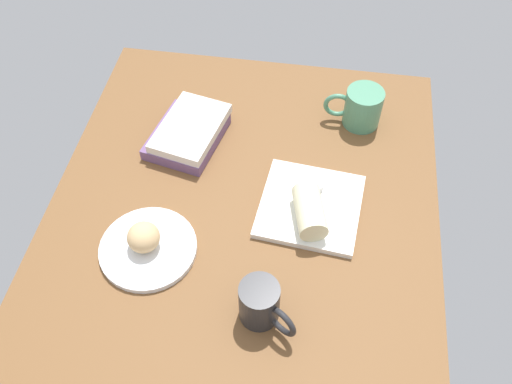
{
  "coord_description": "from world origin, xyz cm",
  "views": [
    {
      "loc": [
        71.21,
        14.3,
        106.61
      ],
      "look_at": [
        -4.77,
        2.66,
        7.0
      ],
      "focal_mm": 38.33,
      "sensor_mm": 36.0,
      "label": 1
    }
  ],
  "objects_px": {
    "scone_pastry": "(144,237)",
    "book_stack": "(188,133)",
    "breakfast_wrap": "(310,210)",
    "square_plate": "(310,206)",
    "round_plate": "(148,248)",
    "coffee_mug": "(261,304)",
    "sauce_cup": "(313,184)",
    "second_mug": "(361,107)"
  },
  "relations": [
    {
      "from": "sauce_cup",
      "to": "scone_pastry",
      "type": "bearing_deg",
      "value": -58.18
    },
    {
      "from": "round_plate",
      "to": "book_stack",
      "type": "xyz_separation_m",
      "value": [
        -0.34,
        0.01,
        0.02
      ]
    },
    {
      "from": "round_plate",
      "to": "second_mug",
      "type": "relative_size",
      "value": 1.43
    },
    {
      "from": "square_plate",
      "to": "book_stack",
      "type": "relative_size",
      "value": 0.96
    },
    {
      "from": "square_plate",
      "to": "second_mug",
      "type": "distance_m",
      "value": 0.32
    },
    {
      "from": "square_plate",
      "to": "sauce_cup",
      "type": "height_order",
      "value": "sauce_cup"
    },
    {
      "from": "scone_pastry",
      "to": "coffee_mug",
      "type": "distance_m",
      "value": 0.3
    },
    {
      "from": "scone_pastry",
      "to": "breakfast_wrap",
      "type": "xyz_separation_m",
      "value": [
        -0.12,
        0.34,
        0.0
      ]
    },
    {
      "from": "round_plate",
      "to": "breakfast_wrap",
      "type": "height_order",
      "value": "breakfast_wrap"
    },
    {
      "from": "square_plate",
      "to": "sauce_cup",
      "type": "distance_m",
      "value": 0.05
    },
    {
      "from": "scone_pastry",
      "to": "book_stack",
      "type": "xyz_separation_m",
      "value": [
        -0.33,
        0.02,
        -0.02
      ]
    },
    {
      "from": "scone_pastry",
      "to": "breakfast_wrap",
      "type": "distance_m",
      "value": 0.37
    },
    {
      "from": "round_plate",
      "to": "coffee_mug",
      "type": "relative_size",
      "value": 1.76
    },
    {
      "from": "square_plate",
      "to": "coffee_mug",
      "type": "bearing_deg",
      "value": -14.59
    },
    {
      "from": "round_plate",
      "to": "square_plate",
      "type": "distance_m",
      "value": 0.38
    },
    {
      "from": "sauce_cup",
      "to": "round_plate",
      "type": "bearing_deg",
      "value": -57.32
    },
    {
      "from": "square_plate",
      "to": "breakfast_wrap",
      "type": "bearing_deg",
      "value": -0.52
    },
    {
      "from": "breakfast_wrap",
      "to": "square_plate",
      "type": "bearing_deg",
      "value": -105.18
    },
    {
      "from": "sauce_cup",
      "to": "breakfast_wrap",
      "type": "relative_size",
      "value": 0.43
    },
    {
      "from": "round_plate",
      "to": "scone_pastry",
      "type": "relative_size",
      "value": 2.96
    },
    {
      "from": "sauce_cup",
      "to": "second_mug",
      "type": "bearing_deg",
      "value": 158.08
    },
    {
      "from": "sauce_cup",
      "to": "second_mug",
      "type": "relative_size",
      "value": 0.35
    },
    {
      "from": "scone_pastry",
      "to": "square_plate",
      "type": "height_order",
      "value": "scone_pastry"
    },
    {
      "from": "breakfast_wrap",
      "to": "book_stack",
      "type": "height_order",
      "value": "breakfast_wrap"
    },
    {
      "from": "scone_pastry",
      "to": "round_plate",
      "type": "bearing_deg",
      "value": 54.32
    },
    {
      "from": "book_stack",
      "to": "coffee_mug",
      "type": "relative_size",
      "value": 1.96
    },
    {
      "from": "book_stack",
      "to": "second_mug",
      "type": "bearing_deg",
      "value": 107.18
    },
    {
      "from": "breakfast_wrap",
      "to": "book_stack",
      "type": "xyz_separation_m",
      "value": [
        -0.21,
        -0.33,
        -0.02
      ]
    },
    {
      "from": "book_stack",
      "to": "second_mug",
      "type": "height_order",
      "value": "second_mug"
    },
    {
      "from": "breakfast_wrap",
      "to": "second_mug",
      "type": "distance_m",
      "value": 0.36
    },
    {
      "from": "round_plate",
      "to": "sauce_cup",
      "type": "bearing_deg",
      "value": 122.68
    },
    {
      "from": "breakfast_wrap",
      "to": "book_stack",
      "type": "distance_m",
      "value": 0.39
    },
    {
      "from": "breakfast_wrap",
      "to": "coffee_mug",
      "type": "xyz_separation_m",
      "value": [
        0.24,
        -0.07,
        0.0
      ]
    },
    {
      "from": "round_plate",
      "to": "coffee_mug",
      "type": "bearing_deg",
      "value": 66.6
    },
    {
      "from": "coffee_mug",
      "to": "scone_pastry",
      "type": "bearing_deg",
      "value": -113.67
    },
    {
      "from": "round_plate",
      "to": "scone_pastry",
      "type": "bearing_deg",
      "value": -125.68
    },
    {
      "from": "square_plate",
      "to": "breakfast_wrap",
      "type": "distance_m",
      "value": 0.06
    },
    {
      "from": "scone_pastry",
      "to": "square_plate",
      "type": "bearing_deg",
      "value": 115.33
    },
    {
      "from": "round_plate",
      "to": "book_stack",
      "type": "height_order",
      "value": "book_stack"
    },
    {
      "from": "sauce_cup",
      "to": "coffee_mug",
      "type": "relative_size",
      "value": 0.43
    },
    {
      "from": "book_stack",
      "to": "round_plate",
      "type": "bearing_deg",
      "value": -2.36
    },
    {
      "from": "book_stack",
      "to": "second_mug",
      "type": "relative_size",
      "value": 1.59
    }
  ]
}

